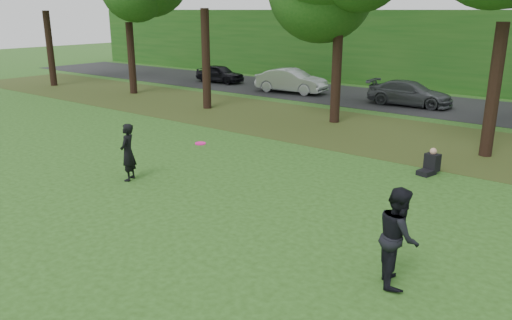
% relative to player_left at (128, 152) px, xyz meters
% --- Properties ---
extents(ground, '(120.00, 120.00, 0.00)m').
position_rel_player_left_xyz_m(ground, '(3.93, -2.84, -0.88)').
color(ground, '#274916').
rests_on(ground, ground).
extents(leaf_litter, '(60.00, 7.00, 0.01)m').
position_rel_player_left_xyz_m(leaf_litter, '(3.93, 10.16, -0.87)').
color(leaf_litter, '#453D18').
rests_on(leaf_litter, ground).
extents(street, '(70.00, 7.00, 0.02)m').
position_rel_player_left_xyz_m(street, '(3.93, 18.16, -0.87)').
color(street, black).
rests_on(street, ground).
extents(far_hedge, '(70.00, 3.00, 5.00)m').
position_rel_player_left_xyz_m(far_hedge, '(3.93, 24.16, 1.62)').
color(far_hedge, '#1B4E16').
rests_on(far_hedge, ground).
extents(player_left, '(0.68, 0.76, 1.76)m').
position_rel_player_left_xyz_m(player_left, '(0.00, 0.00, 0.00)').
color(player_left, black).
rests_on(player_left, ground).
extents(player_right, '(1.10, 1.17, 1.92)m').
position_rel_player_left_xyz_m(player_right, '(8.83, -0.76, 0.08)').
color(player_right, black).
rests_on(player_right, ground).
extents(parked_cars, '(34.65, 3.51, 1.51)m').
position_rel_player_left_xyz_m(parked_cars, '(4.70, 16.82, -0.16)').
color(parked_cars, black).
rests_on(parked_cars, street).
extents(frisbee, '(0.37, 0.37, 0.04)m').
position_rel_player_left_xyz_m(frisbee, '(3.40, -0.35, 0.90)').
color(frisbee, '#FF1592').
rests_on(frisbee, ground).
extents(seated_person, '(0.57, 0.81, 0.83)m').
position_rel_player_left_xyz_m(seated_person, '(7.07, 6.24, -0.57)').
color(seated_person, black).
rests_on(seated_person, ground).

